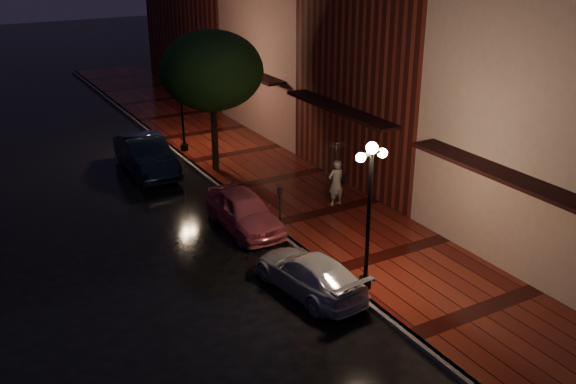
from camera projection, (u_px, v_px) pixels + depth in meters
ground at (271, 228)px, 22.10m from camera, size 120.00×120.00×0.00m
sidewalk at (326, 213)px, 23.11m from camera, size 4.50×60.00×0.15m
curb at (271, 226)px, 22.08m from camera, size 0.25×60.00×0.15m
storefront_near at (575, 124)px, 18.88m from camera, size 5.00×8.00×8.50m
storefront_mid at (404, 42)px, 24.84m from camera, size 5.00×8.00×11.00m
storefront_far at (299, 40)px, 31.65m from camera, size 5.00×8.00×9.00m
storefront_extra at (216, 9)px, 39.50m from camera, size 5.00×12.00×10.00m
streetlamp_near at (369, 208)px, 17.26m from camera, size 0.96×0.36×4.31m
streetlamp_far at (181, 98)px, 28.51m from camera, size 0.96×0.36×4.31m
street_tree at (212, 73)px, 25.59m from camera, size 4.16×4.16×5.80m
pink_car at (244, 211)px, 21.86m from camera, size 1.65×3.96×1.34m
navy_car at (146, 155)px, 26.95m from camera, size 1.72×4.70×1.54m
silver_car at (309, 274)px, 18.06m from camera, size 2.04×4.06×1.13m
woman_with_umbrella at (337, 164)px, 23.04m from camera, size 1.01×1.02×2.42m
parking_meter at (280, 203)px, 21.46m from camera, size 0.14×0.11×1.49m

